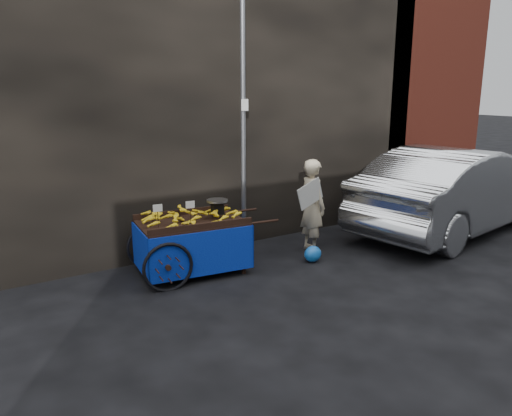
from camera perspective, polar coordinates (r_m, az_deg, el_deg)
ground at (r=7.29m, az=1.99°, el=-7.89°), size 80.00×80.00×0.00m
building_wall at (r=9.21m, az=-5.32°, el=12.54°), size 13.50×2.00×5.00m
street_pole at (r=8.06m, az=-1.47°, el=8.90°), size 0.12×0.10×4.00m
banana_cart at (r=7.30m, az=-7.71°, el=-2.19°), size 2.19×1.21×1.13m
vendor at (r=8.27m, az=6.48°, el=0.30°), size 0.74×0.59×1.55m
plastic_bag at (r=7.90m, az=6.51°, el=-5.25°), size 0.29×0.23×0.26m
parked_car at (r=10.09m, az=21.91°, el=1.96°), size 5.02×2.36×1.59m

